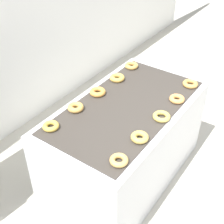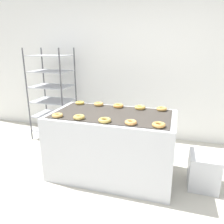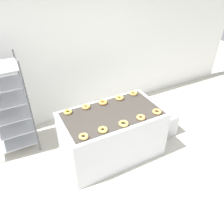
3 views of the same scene
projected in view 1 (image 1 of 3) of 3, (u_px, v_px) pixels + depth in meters
ground_plane at (188, 206)px, 2.81m from camera, size 14.00×14.00×0.00m
wall_back at (0, 7)px, 2.95m from camera, size 8.00×0.05×2.80m
fryer_machine at (125, 143)px, 2.87m from camera, size 1.56×0.87×0.84m
glaze_bin at (173, 102)px, 3.76m from camera, size 0.34×0.38×0.41m
donut_near_leftmost at (119, 160)px, 2.09m from camera, size 0.13×0.13×0.04m
donut_near_left at (140, 137)px, 2.27m from camera, size 0.13×0.13×0.04m
donut_near_center at (162, 116)px, 2.47m from camera, size 0.14×0.14×0.04m
donut_near_right at (177, 99)px, 2.66m from camera, size 0.13×0.13×0.04m
donut_near_rightmost at (190, 84)px, 2.86m from camera, size 0.14×0.14×0.04m
donut_far_leftmost at (51, 126)px, 2.37m from camera, size 0.13×0.13×0.04m
donut_far_left at (76, 107)px, 2.56m from camera, size 0.13×0.13×0.05m
donut_far_center at (98, 92)px, 2.75m from camera, size 0.14×0.14×0.04m
donut_far_right at (117, 78)px, 2.94m from camera, size 0.14×0.14×0.04m
donut_far_rightmost at (131, 66)px, 3.14m from camera, size 0.14×0.14×0.04m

